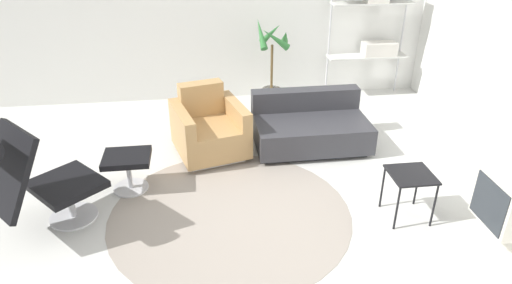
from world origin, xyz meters
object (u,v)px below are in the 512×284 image
Objects in this scene: lounge_chair at (22,170)px; armchair_red at (209,130)px; ottoman at (128,164)px; side_table at (411,179)px; shelf_unit at (377,22)px; potted_plant at (272,74)px; couch_low at (310,127)px.

lounge_chair reaches higher than armchair_red.
ottoman is (0.73, 0.66, -0.38)m from lounge_chair.
side_table is 3.22m from shelf_unit.
potted_plant reaches higher than side_table.
lounge_chair reaches higher than ottoman.
potted_plant is at bearing -141.29° from armchair_red.
armchair_red reaches higher than side_table.
shelf_unit reaches higher than armchair_red.
lounge_chair is 5.04m from shelf_unit.
armchair_red is 1.60m from potted_plant.
potted_plant is at bearing 94.22° from lounge_chair.
ottoman is at bearing 19.00° from couch_low.
potted_plant is (2.53, 2.62, -0.17)m from lounge_chair.
ottoman is 2.67m from potted_plant.
lounge_chair is 0.84× the size of couch_low.
ottoman is at bearing -132.39° from potted_plant.
side_table is at bearing 125.14° from armchair_red.
shelf_unit is at bearing 33.62° from ottoman.
ottoman is 2.19m from couch_low.
couch_low is 0.67× the size of shelf_unit.
potted_plant reaches higher than armchair_red.
couch_low is (2.06, 0.73, -0.06)m from ottoman.
shelf_unit is at bearing -163.17° from armchair_red.
armchair_red is 3.08m from shelf_unit.
armchair_red is at bearing 88.47° from lounge_chair.
lounge_chair is 1.06m from ottoman.
potted_plant is 1.71m from shelf_unit.
side_table is 2.90m from potted_plant.
lounge_chair reaches higher than couch_low.
ottoman is 0.35× the size of couch_low.
armchair_red reaches higher than couch_low.
potted_plant is (0.94, 1.28, 0.21)m from armchair_red.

